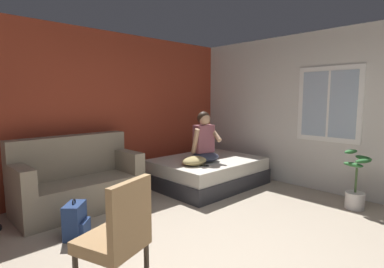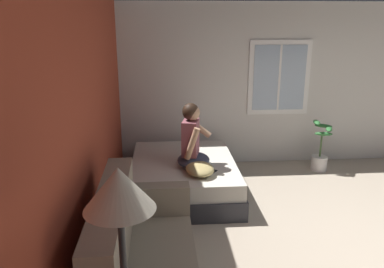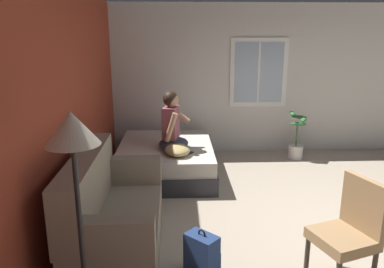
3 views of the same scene
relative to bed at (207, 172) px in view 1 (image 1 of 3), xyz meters
The scene contains 10 objects.
wall_back_accent 2.41m from the bed, 150.04° to the left, with size 11.01×0.16×2.70m, color #993823.
wall_side_with_window 2.65m from the bed, 59.28° to the right, with size 0.19×7.53×2.70m.
bed is the anchor object (origin of this frame).
couch 2.26m from the bed, 167.74° to the left, with size 1.71×0.84×1.04m.
side_chair 3.27m from the bed, 148.82° to the right, with size 0.59×0.59×0.98m.
person_seated 0.64m from the bed, 149.29° to the right, with size 0.60×0.54×0.88m.
backpack 2.64m from the bed, behind, with size 0.35×0.35×0.46m.
throw_pillow 0.62m from the bed, 159.27° to the right, with size 0.48×0.36×0.14m, color tan.
cell_phone 0.63m from the bed, 140.74° to the right, with size 0.07×0.14×0.01m, color black.
potted_plant 2.40m from the bed, 73.76° to the right, with size 0.39×0.37×0.85m.
Camera 1 is at (-2.05, -1.63, 1.60)m, focal length 28.00 mm.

